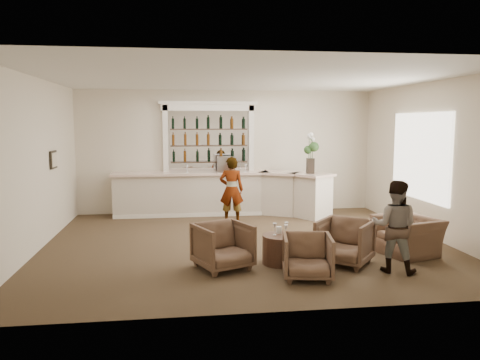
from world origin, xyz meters
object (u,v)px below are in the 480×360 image
(guest, at_px, (395,226))
(armchair_center, at_px, (307,257))
(bar_counter, at_px, (223,193))
(sommelier, at_px, (231,190))
(cocktail_table, at_px, (282,249))
(armchair_left, at_px, (223,246))
(flower_vase, at_px, (311,151))
(espresso_machine, at_px, (226,164))
(armchair_far, at_px, (408,236))
(armchair_right, at_px, (345,242))

(guest, relative_size, armchair_center, 1.96)
(bar_counter, height_order, armchair_center, bar_counter)
(bar_counter, height_order, sommelier, sommelier)
(cocktail_table, bearing_deg, armchair_center, -74.83)
(bar_counter, bearing_deg, armchair_left, -95.56)
(flower_vase, bearing_deg, armchair_center, -106.43)
(bar_counter, height_order, flower_vase, flower_vase)
(guest, xyz_separation_m, armchair_left, (-2.76, 0.52, -0.37))
(espresso_machine, bearing_deg, armchair_far, -50.73)
(espresso_machine, bearing_deg, sommelier, -84.41)
(guest, height_order, espresso_machine, espresso_machine)
(bar_counter, distance_m, espresso_machine, 0.77)
(armchair_right, height_order, armchair_far, armchair_right)
(bar_counter, xyz_separation_m, guest, (2.32, -5.11, 0.18))
(armchair_left, bearing_deg, sommelier, 57.71)
(cocktail_table, distance_m, armchair_far, 2.47)
(bar_counter, xyz_separation_m, armchair_far, (3.05, -4.16, -0.23))
(cocktail_table, height_order, sommelier, sommelier)
(armchair_far, distance_m, flower_vase, 3.92)
(armchair_left, bearing_deg, espresso_machine, 59.92)
(espresso_machine, height_order, flower_vase, flower_vase)
(armchair_far, height_order, flower_vase, flower_vase)
(armchair_left, bearing_deg, armchair_far, -16.36)
(armchair_center, relative_size, armchair_right, 0.89)
(bar_counter, bearing_deg, flower_vase, -15.11)
(guest, bearing_deg, espresso_machine, -35.79)
(cocktail_table, bearing_deg, armchair_far, 6.33)
(guest, distance_m, flower_vase, 4.62)
(cocktail_table, xyz_separation_m, espresso_machine, (-0.51, 4.42, 1.09))
(guest, distance_m, armchair_far, 1.27)
(cocktail_table, xyz_separation_m, guest, (1.73, -0.68, 0.51))
(cocktail_table, height_order, armchair_far, armchair_far)
(bar_counter, distance_m, armchair_right, 4.90)
(bar_counter, relative_size, armchair_right, 6.62)
(flower_vase, bearing_deg, guest, -88.45)
(cocktail_table, bearing_deg, guest, -21.58)
(sommelier, distance_m, guest, 4.70)
(armchair_right, bearing_deg, guest, 1.68)
(armchair_left, bearing_deg, cocktail_table, -14.51)
(sommelier, xyz_separation_m, armchair_center, (0.70, -4.30, -0.46))
(bar_counter, relative_size, flower_vase, 5.53)
(bar_counter, relative_size, armchair_left, 6.70)
(bar_counter, height_order, guest, guest)
(guest, relative_size, armchair_far, 1.42)
(guest, xyz_separation_m, armchair_center, (-1.50, -0.15, -0.41))
(armchair_left, bearing_deg, armchair_center, -51.35)
(armchair_center, height_order, armchair_far, armchair_center)
(guest, bearing_deg, armchair_far, -96.88)
(bar_counter, bearing_deg, guest, -65.62)
(cocktail_table, distance_m, armchair_left, 1.06)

